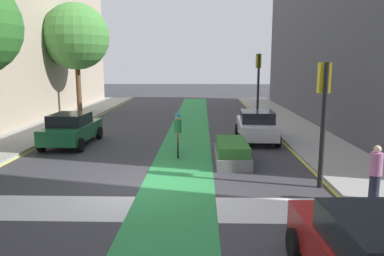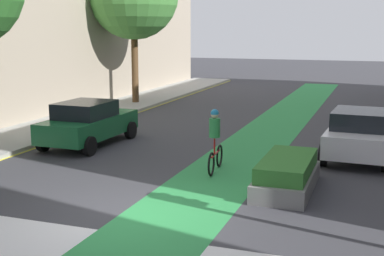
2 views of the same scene
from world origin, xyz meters
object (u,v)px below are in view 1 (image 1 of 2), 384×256
object	(u,v)px
traffic_signal_near_right	(323,101)
median_planter	(232,152)
car_white_right_far	(256,126)
car_green_left_far	(72,129)
traffic_signal_far_right	(258,74)
cyclist_in_lane	(178,133)
pedestrian_sidewalk_right_a	(375,173)
street_tree_far	(76,37)

from	to	relation	value
traffic_signal_near_right	median_planter	world-z (taller)	traffic_signal_near_right
car_white_right_far	car_green_left_far	xyz separation A→B (m)	(-9.17, -1.19, 0.00)
car_white_right_far	median_planter	bearing A→B (deg)	-110.81
traffic_signal_near_right	traffic_signal_far_right	bearing A→B (deg)	90.00
cyclist_in_lane	pedestrian_sidewalk_right_a	world-z (taller)	cyclist_in_lane
pedestrian_sidewalk_right_a	street_tree_far	size ratio (longest dim) A/B	0.19
car_green_left_far	pedestrian_sidewalk_right_a	bearing A→B (deg)	-33.78
cyclist_in_lane	car_white_right_far	bearing A→B (deg)	39.35
median_planter	traffic_signal_near_right	bearing A→B (deg)	-48.74
traffic_signal_far_right	street_tree_far	world-z (taller)	street_tree_far
car_green_left_far	median_planter	world-z (taller)	car_green_left_far
traffic_signal_near_right	traffic_signal_far_right	world-z (taller)	traffic_signal_far_right
street_tree_far	median_planter	size ratio (longest dim) A/B	2.61
street_tree_far	traffic_signal_near_right	bearing A→B (deg)	-50.22
pedestrian_sidewalk_right_a	traffic_signal_near_right	bearing A→B (deg)	123.31
traffic_signal_near_right	median_planter	size ratio (longest dim) A/B	1.28
car_white_right_far	median_planter	size ratio (longest dim) A/B	1.37
cyclist_in_lane	pedestrian_sidewalk_right_a	size ratio (longest dim) A/B	1.18
street_tree_far	car_green_left_far	bearing A→B (deg)	-73.88
traffic_signal_near_right	street_tree_far	size ratio (longest dim) A/B	0.49
street_tree_far	median_planter	world-z (taller)	street_tree_far
car_white_right_far	street_tree_far	world-z (taller)	street_tree_far
traffic_signal_near_right	cyclist_in_lane	bearing A→B (deg)	140.74
pedestrian_sidewalk_right_a	median_planter	world-z (taller)	pedestrian_sidewalk_right_a
traffic_signal_far_right	median_planter	world-z (taller)	traffic_signal_far_right
traffic_signal_far_right	car_green_left_far	bearing A→B (deg)	-142.20
traffic_signal_far_right	car_green_left_far	world-z (taller)	traffic_signal_far_right
traffic_signal_far_right	cyclist_in_lane	xyz separation A→B (m)	(-4.86, -9.85, -2.23)
traffic_signal_far_right	street_tree_far	bearing A→B (deg)	172.26
cyclist_in_lane	traffic_signal_far_right	bearing A→B (deg)	63.77
traffic_signal_far_right	pedestrian_sidewalk_right_a	world-z (taller)	traffic_signal_far_right
traffic_signal_far_right	street_tree_far	size ratio (longest dim) A/B	0.57
traffic_signal_near_right	traffic_signal_far_right	xyz separation A→B (m)	(0.00, 13.82, 0.40)
cyclist_in_lane	street_tree_far	bearing A→B (deg)	124.96
traffic_signal_far_right	street_tree_far	xyz separation A→B (m)	(-12.98, 1.76, 2.65)
traffic_signal_near_right	street_tree_far	xyz separation A→B (m)	(-12.98, 15.58, 3.05)
pedestrian_sidewalk_right_a	cyclist_in_lane	bearing A→B (deg)	136.71
traffic_signal_near_right	car_green_left_far	world-z (taller)	traffic_signal_near_right
traffic_signal_near_right	traffic_signal_far_right	distance (m)	13.83
traffic_signal_far_right	cyclist_in_lane	distance (m)	11.21
traffic_signal_near_right	cyclist_in_lane	distance (m)	6.53
car_white_right_far	cyclist_in_lane	distance (m)	4.97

